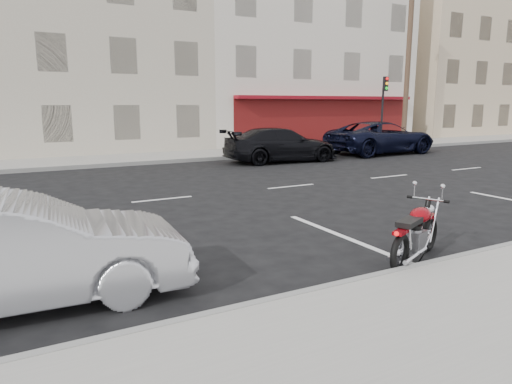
# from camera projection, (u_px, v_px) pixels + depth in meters

# --- Properties ---
(ground) EXTENTS (120.00, 120.00, 0.00)m
(ground) POSITION_uv_depth(u_px,v_px,m) (231.00, 192.00, 12.88)
(ground) COLOR black
(ground) RESTS_ON ground
(sidewalk_far) EXTENTS (80.00, 3.40, 0.15)m
(sidewalk_far) POSITION_uv_depth(u_px,v_px,m) (24.00, 165.00, 18.06)
(sidewalk_far) COLOR gray
(sidewalk_far) RESTS_ON ground
(curb_near) EXTENTS (80.00, 0.12, 0.16)m
(curb_near) POSITION_uv_depth(u_px,v_px,m) (75.00, 351.00, 4.49)
(curb_near) COLOR gray
(curb_near) RESTS_ON ground
(curb_far) EXTENTS (80.00, 0.12, 0.16)m
(curb_far) POSITION_uv_depth(u_px,v_px,m) (25.00, 170.00, 16.59)
(curb_far) COLOR gray
(curb_far) RESTS_ON ground
(bldg_cream) EXTENTS (12.00, 12.00, 11.50)m
(bldg_cream) POSITION_uv_depth(u_px,v_px,m) (70.00, 42.00, 24.94)
(bldg_cream) COLOR #BCB19D
(bldg_cream) RESTS_ON ground
(bldg_corner) EXTENTS (14.00, 12.00, 12.50)m
(bldg_corner) POSITION_uv_depth(u_px,v_px,m) (275.00, 47.00, 30.89)
(bldg_corner) COLOR beige
(bldg_corner) RESTS_ON ground
(bldg_far_east) EXTENTS (12.00, 12.00, 11.00)m
(bldg_far_east) POSITION_uv_depth(u_px,v_px,m) (429.00, 66.00, 38.01)
(bldg_far_east) COLOR #C8B18F
(bldg_far_east) RESTS_ON ground
(utility_pole) EXTENTS (1.80, 0.30, 9.00)m
(utility_pole) POSITION_uv_depth(u_px,v_px,m) (408.00, 64.00, 26.61)
(utility_pole) COLOR #422D1E
(utility_pole) RESTS_ON sidewalk_far
(traffic_light) EXTENTS (0.26, 0.30, 3.80)m
(traffic_light) POSITION_uv_depth(u_px,v_px,m) (384.00, 102.00, 25.87)
(traffic_light) COLOR black
(traffic_light) RESTS_ON sidewalk_far
(fire_hydrant) EXTENTS (0.20, 0.20, 0.72)m
(fire_hydrant) POSITION_uv_depth(u_px,v_px,m) (360.00, 138.00, 25.70)
(fire_hydrant) COLOR beige
(fire_hydrant) RESTS_ON sidewalk_far
(motorcycle) EXTENTS (1.79, 0.92, 0.95)m
(motorcycle) POSITION_uv_depth(u_px,v_px,m) (430.00, 226.00, 7.71)
(motorcycle) COLOR black
(motorcycle) RESTS_ON ground
(sedan_silver) EXTENTS (4.34, 1.75, 1.40)m
(sedan_silver) POSITION_uv_depth(u_px,v_px,m) (12.00, 252.00, 5.52)
(sedan_silver) COLOR #B3B4BB
(sedan_silver) RESTS_ON ground
(suv_far) EXTENTS (5.85, 2.85, 1.60)m
(suv_far) POSITION_uv_depth(u_px,v_px,m) (381.00, 138.00, 22.66)
(suv_far) COLOR black
(suv_far) RESTS_ON ground
(car_far) EXTENTS (5.15, 2.39, 1.45)m
(car_far) POSITION_uv_depth(u_px,v_px,m) (281.00, 145.00, 19.51)
(car_far) COLOR black
(car_far) RESTS_ON ground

